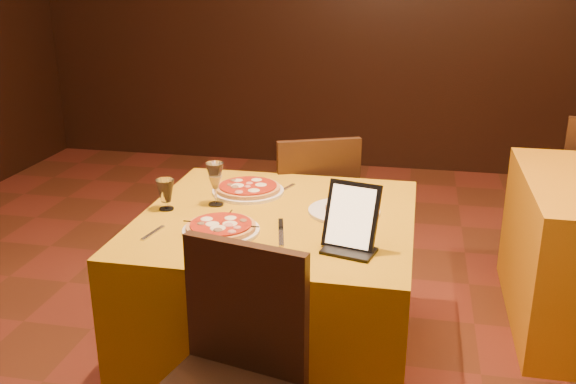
% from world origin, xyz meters
% --- Properties ---
extents(wall_back, '(6.00, 0.01, 2.80)m').
position_xyz_m(wall_back, '(0.00, 3.50, 1.40)').
color(wall_back, black).
rests_on(wall_back, floor).
extents(main_table, '(1.10, 1.10, 0.75)m').
position_xyz_m(main_table, '(-0.14, 0.28, 0.38)').
color(main_table, '#B7830B').
rests_on(main_table, floor).
extents(chair_main_far, '(0.52, 0.52, 0.91)m').
position_xyz_m(chair_main_far, '(-0.14, 1.08, 0.46)').
color(chair_main_far, black).
rests_on(chair_main_far, floor).
extents(pizza_near, '(0.30, 0.30, 0.03)m').
position_xyz_m(pizza_near, '(-0.31, 0.06, 0.77)').
color(pizza_near, white).
rests_on(pizza_near, main_table).
extents(pizza_far, '(0.32, 0.32, 0.03)m').
position_xyz_m(pizza_far, '(-0.32, 0.52, 0.77)').
color(pizza_far, white).
rests_on(pizza_far, main_table).
extents(cutlet_dish, '(0.30, 0.30, 0.03)m').
position_xyz_m(cutlet_dish, '(0.13, 0.36, 0.76)').
color(cutlet_dish, white).
rests_on(cutlet_dish, main_table).
extents(wine_glass, '(0.08, 0.08, 0.19)m').
position_xyz_m(wine_glass, '(-0.42, 0.34, 0.84)').
color(wine_glass, tan).
rests_on(wine_glass, main_table).
extents(water_glass, '(0.08, 0.08, 0.13)m').
position_xyz_m(water_glass, '(-0.60, 0.25, 0.81)').
color(water_glass, silver).
rests_on(water_glass, main_table).
extents(tablet, '(0.21, 0.14, 0.23)m').
position_xyz_m(tablet, '(0.19, 0.03, 0.87)').
color(tablet, black).
rests_on(tablet, main_table).
extents(knife, '(0.07, 0.23, 0.01)m').
position_xyz_m(knife, '(-0.08, 0.09, 0.75)').
color(knife, silver).
rests_on(knife, main_table).
extents(fork_near, '(0.04, 0.15, 0.01)m').
position_xyz_m(fork_near, '(-0.56, -0.00, 0.75)').
color(fork_near, silver).
rests_on(fork_near, main_table).
extents(fork_far, '(0.07, 0.15, 0.01)m').
position_xyz_m(fork_far, '(-0.17, 0.60, 0.75)').
color(fork_far, '#AFAEB5').
rests_on(fork_far, main_table).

